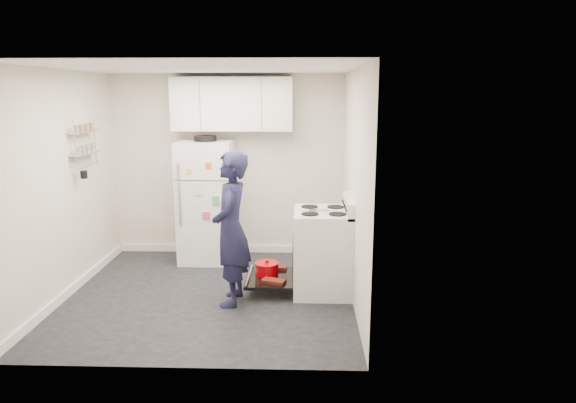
{
  "coord_description": "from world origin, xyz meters",
  "views": [
    {
      "loc": [
        1.06,
        -5.47,
        2.25
      ],
      "look_at": [
        0.88,
        0.17,
        1.05
      ],
      "focal_mm": 32.0,
      "sensor_mm": 36.0,
      "label": 1
    }
  ],
  "objects_px": {
    "electric_range": "(321,252)",
    "person": "(231,229)",
    "open_oven_door": "(269,274)",
    "refrigerator": "(207,201)"
  },
  "relations": [
    {
      "from": "electric_range",
      "to": "open_oven_door",
      "type": "bearing_deg",
      "value": 177.12
    },
    {
      "from": "electric_range",
      "to": "open_oven_door",
      "type": "relative_size",
      "value": 1.57
    },
    {
      "from": "electric_range",
      "to": "person",
      "type": "height_order",
      "value": "person"
    },
    {
      "from": "electric_range",
      "to": "refrigerator",
      "type": "bearing_deg",
      "value": 143.91
    },
    {
      "from": "electric_range",
      "to": "person",
      "type": "xyz_separation_m",
      "value": [
        -0.98,
        -0.36,
        0.36
      ]
    },
    {
      "from": "electric_range",
      "to": "open_oven_door",
      "type": "height_order",
      "value": "electric_range"
    },
    {
      "from": "electric_range",
      "to": "open_oven_door",
      "type": "xyz_separation_m",
      "value": [
        -0.61,
        0.03,
        -0.28
      ]
    },
    {
      "from": "open_oven_door",
      "to": "electric_range",
      "type": "bearing_deg",
      "value": -2.88
    },
    {
      "from": "refrigerator",
      "to": "person",
      "type": "xyz_separation_m",
      "value": [
        0.53,
        -1.46,
        0.01
      ]
    },
    {
      "from": "electric_range",
      "to": "open_oven_door",
      "type": "distance_m",
      "value": 0.67
    }
  ]
}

